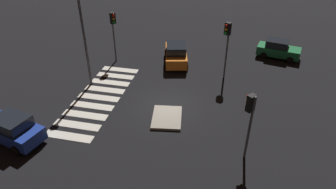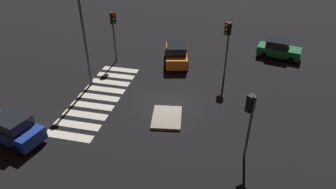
{
  "view_description": "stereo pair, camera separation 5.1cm",
  "coord_description": "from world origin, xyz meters",
  "px_view_note": "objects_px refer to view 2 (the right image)",
  "views": [
    {
      "loc": [
        17.24,
        3.87,
        12.17
      ],
      "look_at": [
        0.0,
        0.0,
        1.0
      ],
      "focal_mm": 31.87,
      "sensor_mm": 36.0,
      "label": 1
    },
    {
      "loc": [
        17.23,
        3.92,
        12.17
      ],
      "look_at": [
        0.0,
        0.0,
        1.0
      ],
      "focal_mm": 31.87,
      "sensor_mm": 36.0,
      "label": 2
    }
  ],
  "objects_px": {
    "car_green": "(279,49)",
    "traffic_light_west": "(227,37)",
    "traffic_light_north": "(250,112)",
    "traffic_island": "(167,118)",
    "street_lamp": "(82,19)",
    "traffic_light_south": "(114,25)",
    "car_orange": "(176,54)",
    "car_blue": "(12,129)"
  },
  "relations": [
    {
      "from": "car_green",
      "to": "traffic_light_west",
      "type": "distance_m",
      "value": 7.62
    },
    {
      "from": "traffic_light_north",
      "to": "car_green",
      "type": "bearing_deg",
      "value": -65.07
    },
    {
      "from": "traffic_island",
      "to": "street_lamp",
      "type": "bearing_deg",
      "value": -114.67
    },
    {
      "from": "traffic_island",
      "to": "street_lamp",
      "type": "distance_m",
      "value": 9.32
    },
    {
      "from": "traffic_light_west",
      "to": "street_lamp",
      "type": "xyz_separation_m",
      "value": [
        3.29,
        -10.3,
        1.71
      ]
    },
    {
      "from": "traffic_light_south",
      "to": "traffic_island",
      "type": "bearing_deg",
      "value": -4.98
    },
    {
      "from": "traffic_light_west",
      "to": "traffic_light_south",
      "type": "bearing_deg",
      "value": -61.13
    },
    {
      "from": "car_orange",
      "to": "traffic_light_north",
      "type": "bearing_deg",
      "value": -163.9
    },
    {
      "from": "car_orange",
      "to": "car_green",
      "type": "distance_m",
      "value": 9.72
    },
    {
      "from": "traffic_light_south",
      "to": "car_blue",
      "type": "bearing_deg",
      "value": -55.82
    },
    {
      "from": "car_orange",
      "to": "traffic_light_west",
      "type": "height_order",
      "value": "traffic_light_west"
    },
    {
      "from": "car_orange",
      "to": "traffic_light_north",
      "type": "relative_size",
      "value": 1.12
    },
    {
      "from": "car_green",
      "to": "traffic_light_west",
      "type": "relative_size",
      "value": 0.86
    },
    {
      "from": "car_orange",
      "to": "car_blue",
      "type": "bearing_deg",
      "value": 136.1
    },
    {
      "from": "traffic_light_north",
      "to": "traffic_light_west",
      "type": "xyz_separation_m",
      "value": [
        -9.0,
        -1.72,
        0.5
      ]
    },
    {
      "from": "traffic_island",
      "to": "car_orange",
      "type": "relative_size",
      "value": 0.62
    },
    {
      "from": "traffic_light_west",
      "to": "car_orange",
      "type": "bearing_deg",
      "value": -78.82
    },
    {
      "from": "traffic_light_south",
      "to": "street_lamp",
      "type": "height_order",
      "value": "street_lamp"
    },
    {
      "from": "traffic_island",
      "to": "traffic_light_south",
      "type": "bearing_deg",
      "value": -139.46
    },
    {
      "from": "car_orange",
      "to": "traffic_light_west",
      "type": "xyz_separation_m",
      "value": [
        1.96,
        4.39,
        2.7
      ]
    },
    {
      "from": "traffic_island",
      "to": "traffic_light_north",
      "type": "relative_size",
      "value": 0.69
    },
    {
      "from": "traffic_island",
      "to": "traffic_light_south",
      "type": "xyz_separation_m",
      "value": [
        -7.59,
        -6.49,
        3.38
      ]
    },
    {
      "from": "car_green",
      "to": "car_blue",
      "type": "distance_m",
      "value": 23.07
    },
    {
      "from": "car_green",
      "to": "car_orange",
      "type": "bearing_deg",
      "value": -147.45
    },
    {
      "from": "car_blue",
      "to": "traffic_light_south",
      "type": "relative_size",
      "value": 0.94
    },
    {
      "from": "traffic_island",
      "to": "car_blue",
      "type": "relative_size",
      "value": 0.66
    },
    {
      "from": "traffic_light_west",
      "to": "traffic_island",
      "type": "bearing_deg",
      "value": 8.3
    },
    {
      "from": "car_green",
      "to": "traffic_light_south",
      "type": "relative_size",
      "value": 0.9
    },
    {
      "from": "car_orange",
      "to": "car_blue",
      "type": "xyz_separation_m",
      "value": [
        12.62,
        -7.54,
        -0.06
      ]
    },
    {
      "from": "traffic_light_south",
      "to": "traffic_light_north",
      "type": "bearing_deg",
      "value": 3.25
    },
    {
      "from": "traffic_light_north",
      "to": "traffic_light_west",
      "type": "relative_size",
      "value": 0.86
    },
    {
      "from": "traffic_island",
      "to": "car_orange",
      "type": "height_order",
      "value": "car_orange"
    },
    {
      "from": "traffic_light_north",
      "to": "street_lamp",
      "type": "height_order",
      "value": "street_lamp"
    },
    {
      "from": "traffic_island",
      "to": "traffic_light_west",
      "type": "distance_m",
      "value": 8.1
    },
    {
      "from": "traffic_light_west",
      "to": "traffic_light_north",
      "type": "bearing_deg",
      "value": 46.06
    },
    {
      "from": "traffic_light_north",
      "to": "street_lamp",
      "type": "distance_m",
      "value": 13.49
    },
    {
      "from": "traffic_light_north",
      "to": "traffic_light_west",
      "type": "bearing_deg",
      "value": -42.27
    },
    {
      "from": "traffic_island",
      "to": "street_lamp",
      "type": "height_order",
      "value": "street_lamp"
    },
    {
      "from": "car_green",
      "to": "traffic_light_south",
      "type": "height_order",
      "value": "traffic_light_south"
    },
    {
      "from": "car_orange",
      "to": "car_blue",
      "type": "relative_size",
      "value": 1.06
    },
    {
      "from": "traffic_island",
      "to": "traffic_light_north",
      "type": "height_order",
      "value": "traffic_light_north"
    },
    {
      "from": "traffic_light_west",
      "to": "street_lamp",
      "type": "bearing_deg",
      "value": -37.05
    }
  ]
}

